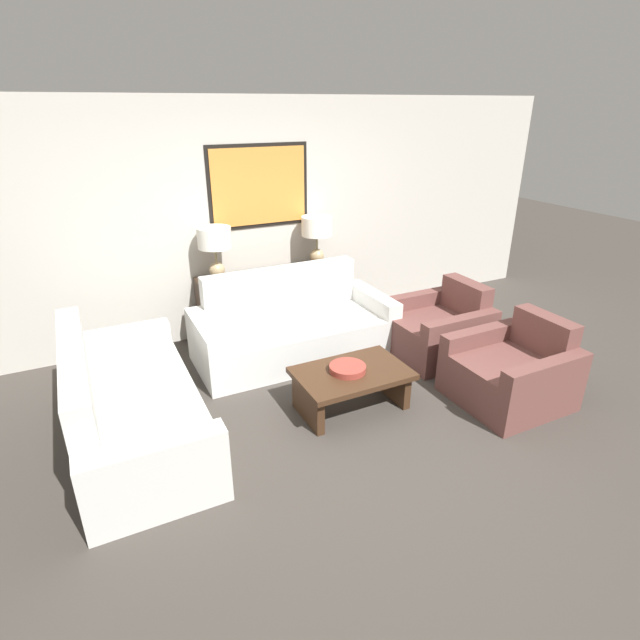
% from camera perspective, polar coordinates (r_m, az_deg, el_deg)
% --- Properties ---
extents(ground_plane, '(20.00, 20.00, 0.00)m').
position_cam_1_polar(ground_plane, '(4.42, 5.17, -12.00)').
color(ground_plane, '#3D3833').
extents(back_wall, '(8.17, 0.12, 2.65)m').
position_cam_1_polar(back_wall, '(5.95, -6.99, 11.48)').
color(back_wall, beige).
rests_on(back_wall, ground_plane).
extents(console_table, '(1.69, 0.39, 0.76)m').
position_cam_1_polar(console_table, '(5.98, -5.63, 2.05)').
color(console_table, '#332319').
rests_on(console_table, ground_plane).
extents(table_lamp_left, '(0.36, 0.36, 0.59)m').
position_cam_1_polar(table_lamp_left, '(5.56, -11.94, 8.61)').
color(table_lamp_left, tan).
rests_on(table_lamp_left, console_table).
extents(table_lamp_right, '(0.36, 0.36, 0.59)m').
position_cam_1_polar(table_lamp_right, '(5.97, -0.36, 10.14)').
color(table_lamp_right, tan).
rests_on(table_lamp_right, console_table).
extents(couch_by_back_wall, '(2.13, 0.94, 0.90)m').
position_cam_1_polar(couch_by_back_wall, '(5.46, -3.11, -1.08)').
color(couch_by_back_wall, silver).
rests_on(couch_by_back_wall, ground_plane).
extents(couch_by_side, '(0.94, 2.13, 0.90)m').
position_cam_1_polar(couch_by_side, '(4.39, -20.99, -9.38)').
color(couch_by_side, silver).
rests_on(couch_by_side, ground_plane).
extents(coffee_table, '(1.00, 0.65, 0.38)m').
position_cam_1_polar(coffee_table, '(4.51, 3.63, -7.00)').
color(coffee_table, '#3D2616').
rests_on(coffee_table, ground_plane).
extents(decorative_bowl, '(0.33, 0.33, 0.06)m').
position_cam_1_polar(decorative_bowl, '(4.43, 3.18, -5.54)').
color(decorative_bowl, '#93382D').
rests_on(decorative_bowl, coffee_table).
extents(armchair_near_back_wall, '(0.94, 0.90, 0.78)m').
position_cam_1_polar(armchair_near_back_wall, '(5.62, 13.38, -1.11)').
color(armchair_near_back_wall, brown).
rests_on(armchair_near_back_wall, ground_plane).
extents(armchair_near_camera, '(0.94, 0.90, 0.78)m').
position_cam_1_polar(armchair_near_camera, '(4.96, 21.06, -5.65)').
color(armchair_near_camera, brown).
rests_on(armchair_near_camera, ground_plane).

